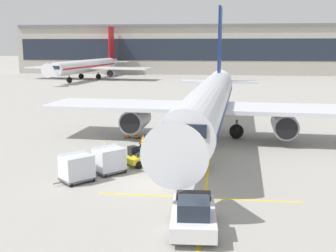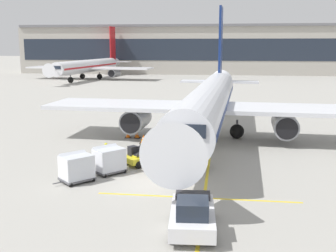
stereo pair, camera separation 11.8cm
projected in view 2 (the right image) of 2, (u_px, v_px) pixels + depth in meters
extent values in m
plane|color=#9E9B93|center=(149.00, 184.00, 26.98)|extent=(600.00, 600.00, 0.00)
cylinder|color=silver|center=(208.00, 103.00, 38.30)|extent=(5.10, 31.17, 3.54)
cube|color=navy|center=(208.00, 103.00, 38.30)|extent=(5.08, 29.93, 0.43)
cone|color=silver|center=(179.00, 148.00, 21.62)|extent=(3.54, 3.71, 3.37)
cone|color=silver|center=(220.00, 83.00, 55.97)|extent=(3.29, 5.82, 3.01)
cube|color=silver|center=(126.00, 105.00, 40.59)|extent=(15.03, 6.94, 0.36)
cylinder|color=#93969E|center=(136.00, 120.00, 40.03)|extent=(2.40, 4.14, 2.20)
cylinder|color=black|center=(130.00, 123.00, 38.04)|extent=(1.87, 0.21, 1.87)
cube|color=silver|center=(298.00, 110.00, 37.72)|extent=(15.03, 6.94, 0.36)
cylinder|color=#93969E|center=(285.00, 124.00, 37.57)|extent=(2.40, 4.14, 2.20)
cylinder|color=black|center=(287.00, 129.00, 35.57)|extent=(1.87, 0.21, 1.87)
cube|color=navy|center=(221.00, 44.00, 53.62)|extent=(0.47, 3.73, 9.31)
cube|color=silver|center=(220.00, 82.00, 54.27)|extent=(10.13, 2.98, 0.20)
cube|color=#1E2633|center=(186.00, 128.00, 23.91)|extent=(2.56, 1.72, 0.78)
cylinder|color=#47474C|center=(196.00, 153.00, 29.76)|extent=(0.22, 0.22, 1.12)
sphere|color=black|center=(196.00, 160.00, 29.87)|extent=(1.38, 1.38, 1.38)
cylinder|color=#47474C|center=(182.00, 124.00, 40.72)|extent=(0.22, 0.22, 1.12)
sphere|color=black|center=(182.00, 129.00, 40.83)|extent=(1.38, 1.38, 1.38)
cylinder|color=#47474C|center=(237.00, 126.00, 39.77)|extent=(0.22, 0.22, 1.12)
sphere|color=black|center=(237.00, 131.00, 39.88)|extent=(1.38, 1.38, 1.38)
cube|color=gold|center=(146.00, 157.00, 31.46)|extent=(3.51, 3.56, 0.44)
cube|color=black|center=(133.00, 151.00, 31.05)|extent=(0.82, 0.82, 0.70)
cylinder|color=#333338|center=(140.00, 149.00, 31.46)|extent=(0.08, 0.08, 0.80)
cube|color=gold|center=(159.00, 139.00, 31.97)|extent=(4.03, 4.14, 2.10)
cube|color=black|center=(159.00, 138.00, 31.95)|extent=(3.84, 3.94, 1.95)
cube|color=#333338|center=(162.00, 139.00, 31.61)|extent=(3.38, 3.51, 2.14)
cube|color=#333338|center=(155.00, 137.00, 32.29)|extent=(3.38, 3.51, 2.14)
cylinder|color=black|center=(164.00, 159.00, 31.66)|extent=(0.53, 0.54, 0.56)
cylinder|color=black|center=(153.00, 155.00, 32.79)|extent=(0.53, 0.54, 0.56)
cylinder|color=black|center=(138.00, 165.00, 30.21)|extent=(0.53, 0.54, 0.56)
cylinder|color=black|center=(127.00, 160.00, 31.34)|extent=(0.53, 0.54, 0.56)
cube|color=#515156|center=(110.00, 170.00, 29.17)|extent=(2.53, 2.55, 0.12)
cylinder|color=#4C4C51|center=(93.00, 174.00, 28.32)|extent=(0.53, 0.56, 0.07)
cube|color=silver|center=(109.00, 159.00, 29.01)|extent=(2.39, 2.41, 1.50)
cube|color=silver|center=(106.00, 150.00, 29.22)|extent=(1.86, 1.92, 0.74)
cube|color=silver|center=(97.00, 161.00, 28.40)|extent=(1.08, 1.00, 1.38)
sphere|color=black|center=(95.00, 171.00, 29.19)|extent=(0.30, 0.30, 0.30)
sphere|color=black|center=(105.00, 175.00, 28.16)|extent=(0.30, 0.30, 0.30)
sphere|color=black|center=(114.00, 167.00, 30.19)|extent=(0.30, 0.30, 0.30)
sphere|color=black|center=(125.00, 171.00, 29.17)|extent=(0.30, 0.30, 0.30)
cube|color=#515156|center=(77.00, 178.00, 27.34)|extent=(2.53, 2.55, 0.12)
cylinder|color=#4C4C51|center=(58.00, 183.00, 26.50)|extent=(0.53, 0.56, 0.07)
cube|color=silver|center=(77.00, 167.00, 27.19)|extent=(2.39, 2.41, 1.50)
cube|color=silver|center=(73.00, 158.00, 27.40)|extent=(1.86, 1.92, 0.74)
cube|color=silver|center=(63.00, 169.00, 26.58)|extent=(1.08, 1.00, 1.38)
sphere|color=black|center=(61.00, 179.00, 27.37)|extent=(0.30, 0.30, 0.30)
sphere|color=black|center=(71.00, 184.00, 26.34)|extent=(0.30, 0.30, 0.30)
sphere|color=black|center=(83.00, 175.00, 28.37)|extent=(0.30, 0.30, 0.30)
sphere|color=black|center=(93.00, 179.00, 27.34)|extent=(0.30, 0.30, 0.30)
cube|color=silver|center=(193.00, 217.00, 20.09)|extent=(2.39, 4.53, 0.70)
cube|color=#1E2633|center=(193.00, 208.00, 19.19)|extent=(1.57, 1.63, 0.80)
cube|color=#28282D|center=(193.00, 195.00, 21.62)|extent=(1.85, 1.08, 0.24)
cylinder|color=black|center=(211.00, 212.00, 21.43)|extent=(0.33, 0.78, 0.76)
cylinder|color=black|center=(175.00, 211.00, 21.54)|extent=(0.33, 0.78, 0.76)
cylinder|color=black|center=(213.00, 236.00, 18.75)|extent=(0.33, 0.78, 0.76)
cylinder|color=black|center=(172.00, 235.00, 18.87)|extent=(0.33, 0.78, 0.76)
cylinder|color=#514C42|center=(163.00, 161.00, 30.74)|extent=(0.15, 0.15, 0.86)
cylinder|color=#514C42|center=(162.00, 161.00, 30.57)|extent=(0.15, 0.15, 0.86)
cube|color=orange|center=(162.00, 151.00, 30.52)|extent=(0.32, 0.43, 0.58)
cube|color=white|center=(164.00, 152.00, 30.47)|extent=(0.09, 0.33, 0.08)
sphere|color=beige|center=(162.00, 146.00, 30.44)|extent=(0.21, 0.21, 0.21)
sphere|color=yellow|center=(162.00, 145.00, 30.42)|extent=(0.23, 0.23, 0.23)
cylinder|color=orange|center=(163.00, 151.00, 30.75)|extent=(0.09, 0.09, 0.56)
cylinder|color=orange|center=(161.00, 153.00, 30.31)|extent=(0.09, 0.09, 0.56)
cylinder|color=#514C42|center=(108.00, 160.00, 30.89)|extent=(0.15, 0.15, 0.86)
cylinder|color=#514C42|center=(105.00, 160.00, 30.90)|extent=(0.15, 0.15, 0.86)
cube|color=yellow|center=(106.00, 151.00, 30.76)|extent=(0.40, 0.27, 0.58)
cube|color=white|center=(106.00, 151.00, 30.64)|extent=(0.34, 0.04, 0.08)
sphere|color=brown|center=(106.00, 145.00, 30.68)|extent=(0.21, 0.21, 0.21)
sphere|color=yellow|center=(106.00, 144.00, 30.67)|extent=(0.23, 0.23, 0.23)
cylinder|color=yellow|center=(109.00, 151.00, 30.76)|extent=(0.09, 0.09, 0.56)
cylinder|color=yellow|center=(103.00, 151.00, 30.78)|extent=(0.09, 0.09, 0.56)
cylinder|color=#514C42|center=(142.00, 156.00, 31.93)|extent=(0.15, 0.15, 0.86)
cylinder|color=#514C42|center=(145.00, 156.00, 31.98)|extent=(0.15, 0.15, 0.86)
cube|color=yellow|center=(143.00, 147.00, 31.82)|extent=(0.44, 0.37, 0.58)
cube|color=white|center=(143.00, 147.00, 31.94)|extent=(0.32, 0.15, 0.08)
sphere|color=beige|center=(143.00, 142.00, 31.74)|extent=(0.21, 0.21, 0.21)
sphere|color=yellow|center=(143.00, 141.00, 31.73)|extent=(0.23, 0.23, 0.23)
cylinder|color=yellow|center=(140.00, 148.00, 31.76)|extent=(0.09, 0.09, 0.56)
cylinder|color=yellow|center=(146.00, 148.00, 31.89)|extent=(0.09, 0.09, 0.56)
cylinder|color=#333847|center=(156.00, 170.00, 28.39)|extent=(0.15, 0.15, 0.86)
cylinder|color=#333847|center=(155.00, 171.00, 28.23)|extent=(0.15, 0.15, 0.86)
cube|color=orange|center=(155.00, 160.00, 28.17)|extent=(0.36, 0.44, 0.58)
cube|color=white|center=(157.00, 161.00, 28.11)|extent=(0.13, 0.32, 0.08)
sphere|color=beige|center=(155.00, 155.00, 28.09)|extent=(0.21, 0.21, 0.21)
sphere|color=yellow|center=(155.00, 153.00, 28.08)|extent=(0.23, 0.23, 0.23)
cylinder|color=orange|center=(157.00, 160.00, 28.39)|extent=(0.09, 0.09, 0.56)
cylinder|color=orange|center=(154.00, 162.00, 27.97)|extent=(0.09, 0.09, 0.56)
cube|color=black|center=(137.00, 138.00, 40.23)|extent=(0.61, 0.61, 0.05)
cone|color=orange|center=(137.00, 134.00, 40.16)|extent=(0.49, 0.49, 0.64)
cylinder|color=white|center=(137.00, 134.00, 40.16)|extent=(0.27, 0.27, 0.08)
cube|color=black|center=(144.00, 143.00, 38.18)|extent=(0.70, 0.70, 0.05)
cone|color=orange|center=(144.00, 138.00, 38.11)|extent=(0.56, 0.56, 0.74)
cylinder|color=white|center=(144.00, 138.00, 38.10)|extent=(0.31, 0.31, 0.09)
cube|color=black|center=(128.00, 137.00, 40.32)|extent=(0.55, 0.55, 0.05)
cone|color=orange|center=(128.00, 134.00, 40.26)|extent=(0.44, 0.44, 0.58)
cylinder|color=white|center=(128.00, 134.00, 40.25)|extent=(0.24, 0.24, 0.07)
cube|color=yellow|center=(212.00, 141.00, 38.94)|extent=(0.20, 110.00, 0.01)
cube|color=yellow|center=(198.00, 198.00, 24.46)|extent=(12.00, 0.20, 0.01)
cube|color=#A8A399|center=(194.00, 50.00, 133.58)|extent=(107.79, 21.27, 14.14)
cube|color=#1E2633|center=(192.00, 50.00, 123.12)|extent=(104.55, 0.10, 6.36)
cube|color=slate|center=(194.00, 26.00, 130.09)|extent=(106.71, 18.08, 0.70)
cylinder|color=white|center=(88.00, 66.00, 107.26)|extent=(6.75, 33.48, 3.23)
cube|color=red|center=(88.00, 66.00, 107.26)|extent=(6.64, 32.16, 0.39)
cone|color=white|center=(52.00, 70.00, 89.82)|extent=(3.40, 3.54, 3.07)
cone|color=white|center=(115.00, 62.00, 125.58)|extent=(3.28, 5.44, 2.75)
cube|color=white|center=(59.00, 67.00, 110.13)|extent=(16.45, 8.31, 0.36)
cylinder|color=#93969E|center=(63.00, 72.00, 109.39)|extent=(2.45, 4.52, 2.01)
cylinder|color=black|center=(59.00, 73.00, 107.28)|extent=(1.71, 0.30, 1.70)
cube|color=white|center=(120.00, 68.00, 106.17)|extent=(16.45, 8.31, 0.36)
cylinder|color=#93969E|center=(114.00, 73.00, 106.08)|extent=(2.45, 4.52, 2.01)
cylinder|color=black|center=(111.00, 74.00, 103.97)|extent=(1.71, 0.30, 1.70)
cube|color=red|center=(113.00, 44.00, 123.31)|extent=(0.70, 4.01, 10.00)
cube|color=white|center=(113.00, 62.00, 124.05)|extent=(10.99, 3.79, 0.20)
cube|color=#1E2633|center=(57.00, 67.00, 91.89)|extent=(2.41, 1.69, 0.71)
cylinder|color=#47474C|center=(70.00, 77.00, 98.14)|extent=(0.22, 0.22, 1.15)
sphere|color=black|center=(71.00, 80.00, 98.25)|extent=(1.41, 1.41, 1.41)
cylinder|color=#47474C|center=(82.00, 74.00, 109.83)|extent=(0.22, 0.22, 1.15)
sphere|color=black|center=(82.00, 76.00, 109.94)|extent=(1.41, 1.41, 1.41)
cylinder|color=#47474C|center=(100.00, 74.00, 108.71)|extent=(0.22, 0.22, 1.15)
sphere|color=black|center=(100.00, 77.00, 108.82)|extent=(1.41, 1.41, 1.41)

